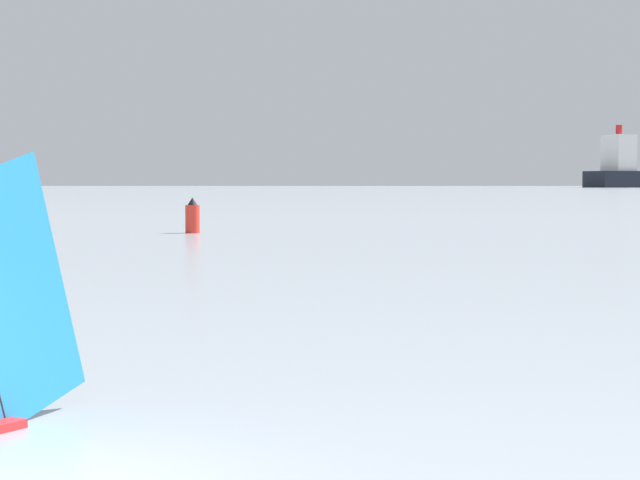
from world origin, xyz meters
TOP-DOWN VIEW (x-y plane):
  - channel_buoy at (-12.33, 61.80)m, footprint 0.94×0.94m

SIDE VIEW (x-z plane):
  - channel_buoy at x=-12.33m, z-range -0.11..2.21m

